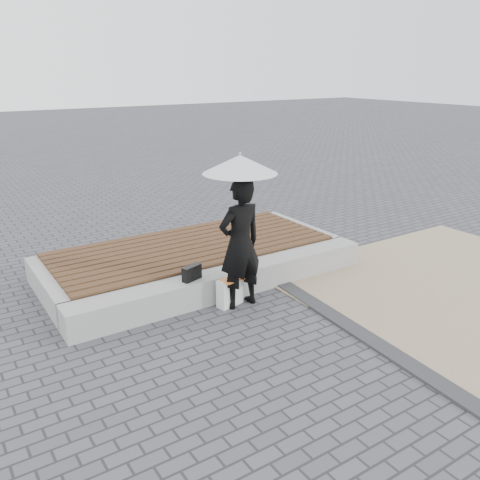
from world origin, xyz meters
name	(u,v)px	position (x,y,z in m)	size (l,w,h in m)	color
ground	(296,338)	(0.00, 0.00, 0.00)	(80.00, 80.00, 0.00)	#48484D
terrazzo_zone	(479,293)	(3.20, -0.50, 0.01)	(5.00, 5.00, 0.02)	tan
edging_band	(366,337)	(0.75, -0.50, 0.02)	(0.25, 5.20, 0.04)	#2F3032
seating_ledge	(229,281)	(0.00, 1.60, 0.20)	(5.00, 0.45, 0.40)	#A0A09B
timber_platform	(192,258)	(0.00, 2.80, 0.20)	(5.00, 2.00, 0.40)	#9C9B97
timber_decking	(192,246)	(0.00, 2.80, 0.42)	(4.60, 2.00, 0.04)	#50331E
woman	(240,244)	(-0.08, 1.19, 0.94)	(0.69, 0.45, 1.89)	black
parasol	(240,164)	(-0.08, 1.19, 2.06)	(1.01, 1.01, 1.29)	#B5B5BA
handbag	(192,273)	(-0.66, 1.55, 0.51)	(0.31, 0.11, 0.22)	black
canvas_tote	(230,292)	(-0.20, 1.26, 0.21)	(0.40, 0.17, 0.42)	silver
magazine	(232,279)	(-0.20, 1.21, 0.42)	(0.31, 0.22, 0.01)	#ED392E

